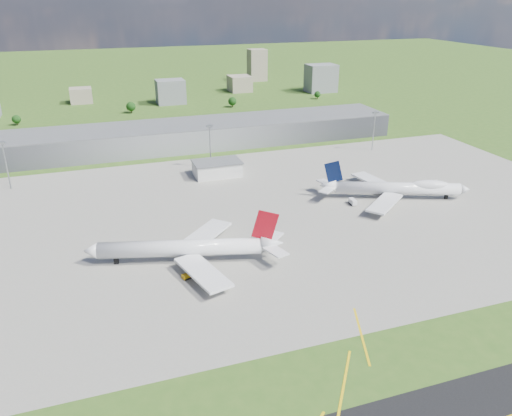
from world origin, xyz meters
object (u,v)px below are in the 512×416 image
object	(u,v)px
tug_yellow	(187,276)
van_white_far	(433,183)
van_white_near	(353,202)
airliner_blue_quad	(397,188)
airliner_red_twin	(188,249)

from	to	relation	value
tug_yellow	van_white_far	distance (m)	155.21
van_white_far	tug_yellow	bearing A→B (deg)	-152.00
van_white_near	airliner_blue_quad	bearing A→B (deg)	-85.62
airliner_red_twin	tug_yellow	distance (m)	13.67
airliner_blue_quad	van_white_far	distance (m)	31.38
airliner_red_twin	van_white_far	world-z (taller)	airliner_red_twin
airliner_blue_quad	tug_yellow	world-z (taller)	airliner_blue_quad
airliner_blue_quad	van_white_far	xyz separation A→B (m)	(29.62, 9.47, -4.14)
airliner_red_twin	van_white_near	xyz separation A→B (m)	(88.48, 29.84, -4.23)
airliner_red_twin	airliner_blue_quad	size ratio (longest dim) A/B	1.05
tug_yellow	van_white_near	distance (m)	100.84
airliner_red_twin	tug_yellow	xyz separation A→B (m)	(-3.04, -12.49, -4.65)
airliner_blue_quad	tug_yellow	distance (m)	124.21
tug_yellow	van_white_far	size ratio (longest dim) A/B	0.78
airliner_blue_quad	van_white_far	size ratio (longest dim) A/B	13.22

